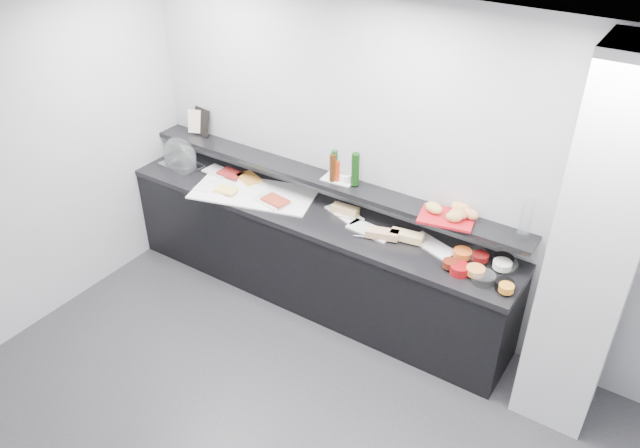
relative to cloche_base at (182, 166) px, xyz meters
The scene contains 55 objects.
back_wall 2.23m from the cloche_base, ahead, with size 5.00×0.02×2.70m, color #A5A8AC.
ceiling 3.27m from the cloche_base, 37.74° to the right, with size 5.00×5.00×0.00m, color white.
column 3.69m from the cloche_base, ahead, with size 0.50×0.50×2.70m, color silver.
buffet_cabinet 1.55m from the cloche_base, ahead, with size 3.60×0.60×0.85m, color black.
counter_top 1.47m from the cloche_base, ahead, with size 3.62×0.62×0.05m, color black.
wall_shelf 1.50m from the cloche_base, ahead, with size 3.60×0.25×0.04m, color black.
cloche_base is the anchor object (origin of this frame).
cloche_dome 0.11m from the cloche_base, 156.15° to the left, with size 0.38×0.25×0.34m, color white.
linen_runner 0.87m from the cloche_base, ahead, with size 1.07×0.51×0.01m, color white.
platter_meat_a 0.37m from the cloche_base, 16.04° to the left, with size 0.26×0.17×0.01m, color silver.
food_meat_a 0.52m from the cloche_base, 12.54° to the left, with size 0.23×0.15×0.02m, color maroon.
platter_salmon 0.76m from the cloche_base, ahead, with size 0.26×0.17×0.01m, color white.
food_salmon 0.72m from the cloche_base, 10.95° to the left, with size 0.24×0.15×0.02m, color orange.
platter_cheese 0.55m from the cloche_base, 15.04° to the right, with size 0.31×0.21×0.01m, color white.
food_cheese 0.69m from the cloche_base, 12.46° to the right, with size 0.19×0.12×0.02m, color #FBDF61.
platter_meat_b 1.10m from the cloche_base, ahead, with size 0.29×0.19×0.01m, color silver.
food_meat_b 1.15m from the cloche_base, ahead, with size 0.22×0.14×0.02m, color maroon.
sandwich_plate_left 1.72m from the cloche_base, ahead, with size 0.35×0.15×0.01m, color silver.
sandwich_food_left 1.73m from the cloche_base, ahead, with size 0.23×0.09×0.06m, color tan.
tongs_left 1.77m from the cloche_base, ahead, with size 0.01×0.01×0.16m, color #ADAEB4.
sandwich_plate_mid 2.03m from the cloche_base, ahead, with size 0.37×0.16×0.01m, color silver.
sandwich_food_mid 2.16m from the cloche_base, ahead, with size 0.26×0.10×0.06m, color tan.
tongs_mid 2.04m from the cloche_base, ahead, with size 0.01×0.01×0.16m, color silver.
sandwich_plate_right 2.53m from the cloche_base, ahead, with size 0.37×0.16×0.01m, color white.
sandwich_food_right 2.33m from the cloche_base, ahead, with size 0.26×0.10×0.06m, color #E4BF78.
tongs_right 2.47m from the cloche_base, ahead, with size 0.01×0.01×0.16m, color silver.
bowl_glass_fruit 2.86m from the cloche_base, ahead, with size 0.15×0.15×0.07m, color white.
fill_glass_fruit 2.78m from the cloche_base, ahead, with size 0.14×0.14×0.05m, color orange.
bowl_black_jam 3.07m from the cloche_base, ahead, with size 0.16×0.16×0.07m, color black.
fill_black_jam 2.91m from the cloche_base, ahead, with size 0.13×0.13×0.05m, color #610E0D.
bowl_glass_cream 3.11m from the cloche_base, ahead, with size 0.17×0.17×0.07m, color silver.
fill_glass_cream 3.08m from the cloche_base, ahead, with size 0.14×0.14×0.05m, color white.
bowl_red_jam 2.84m from the cloche_base, ahead, with size 0.14×0.14×0.07m, color maroon.
fill_red_jam 2.76m from the cloche_base, ahead, with size 0.11×0.11×0.05m, color #5B1A0D.
bowl_glass_salmon 3.02m from the cloche_base, ahead, with size 0.17×0.17×0.07m, color white.
fill_glass_salmon 2.95m from the cloche_base, ahead, with size 0.14×0.14×0.05m, color orange.
bowl_black_fruit 3.17m from the cloche_base, ahead, with size 0.13×0.13×0.07m, color black.
fill_black_fruit 3.20m from the cloche_base, ahead, with size 0.11×0.11×0.05m, color orange.
framed_print 0.46m from the cloche_base, 80.62° to the left, with size 0.20×0.02×0.26m, color black.
print_art 0.45m from the cloche_base, 86.64° to the left, with size 0.20×0.00×0.22m, color beige.
condiment_tray 1.64m from the cloche_base, ahead, with size 0.27×0.17×0.01m, color white.
bottle_green_a 1.63m from the cloche_base, ahead, with size 0.05×0.05×0.26m, color #0F3A16.
bottle_brown 1.63m from the cloche_base, ahead, with size 0.05×0.05×0.24m, color #3D1E0B.
bottle_green_b 1.82m from the cloche_base, ahead, with size 0.07×0.07×0.28m, color black.
bottle_hot 1.65m from the cloche_base, ahead, with size 0.05×0.05×0.18m, color #B22E0C.
shaker_salt 1.75m from the cloche_base, ahead, with size 0.03×0.03×0.07m, color silver.
shaker_pepper 1.74m from the cloche_base, ahead, with size 0.03×0.03×0.07m, color white.
bread_tray 2.62m from the cloche_base, ahead, with size 0.41×0.28×0.02m, color #B4131D.
bread_roll_n 2.70m from the cloche_base, ahead, with size 0.12×0.08×0.08m, color #C5814B.
bread_roll_ne 2.67m from the cloche_base, ahead, with size 0.13×0.08×0.08m, color tan.
bread_roll_sw 2.51m from the cloche_base, ahead, with size 0.15×0.10×0.08m, color tan.
bread_roll_s 2.69m from the cloche_base, ahead, with size 0.12×0.08×0.08m, color tan.
bread_roll_se 2.70m from the cloche_base, ahead, with size 0.14×0.09×0.08m, color #B26E44.
bread_roll_mide 2.78m from the cloche_base, ahead, with size 0.12×0.08×0.08m, color #C9804C.
carafe 3.19m from the cloche_base, ahead, with size 0.09×0.09×0.30m, color silver.
Camera 1 is at (1.82, -1.98, 3.65)m, focal length 35.00 mm.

